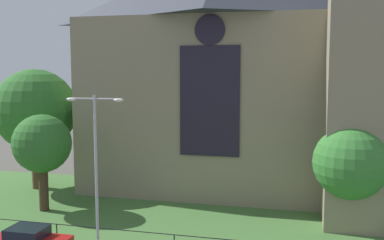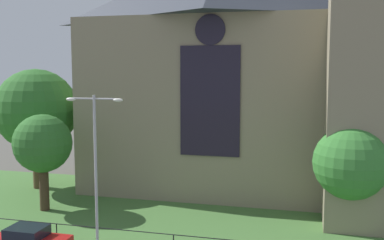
# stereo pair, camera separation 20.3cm
# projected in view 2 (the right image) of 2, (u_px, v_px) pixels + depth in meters

# --- Properties ---
(ground) EXTENTS (160.00, 160.00, 0.00)m
(ground) POSITION_uv_depth(u_px,v_px,m) (196.00, 212.00, 31.96)
(ground) COLOR #56544C
(grass_verge) EXTENTS (120.00, 20.00, 0.01)m
(grass_verge) POSITION_uv_depth(u_px,v_px,m) (188.00, 221.00, 30.04)
(grass_verge) COLOR #477538
(grass_verge) RESTS_ON ground
(church_building) EXTENTS (23.20, 16.20, 26.00)m
(church_building) POSITION_uv_depth(u_px,v_px,m) (233.00, 66.00, 37.45)
(church_building) COLOR gray
(church_building) RESTS_ON ground
(iron_railing) EXTENTS (28.37, 0.07, 1.13)m
(iron_railing) POSITION_uv_depth(u_px,v_px,m) (174.00, 237.00, 24.48)
(iron_railing) COLOR black
(iron_railing) RESTS_ON ground
(tree_left_far) EXTENTS (6.82, 6.82, 10.05)m
(tree_left_far) POSITION_uv_depth(u_px,v_px,m) (36.00, 110.00, 37.74)
(tree_left_far) COLOR #4C3823
(tree_left_far) RESTS_ON ground
(tree_right_near) EXTENTS (4.59, 4.59, 6.63)m
(tree_right_near) POSITION_uv_depth(u_px,v_px,m) (351.00, 163.00, 27.62)
(tree_right_near) COLOR #4C3823
(tree_right_near) RESTS_ON ground
(tree_left_near) EXTENTS (4.11, 4.11, 6.88)m
(tree_left_near) POSITION_uv_depth(u_px,v_px,m) (43.00, 144.00, 31.83)
(tree_left_near) COLOR #423021
(tree_left_near) RESTS_ON ground
(streetlamp_near) EXTENTS (3.37, 0.26, 8.60)m
(streetlamp_near) POSITION_uv_depth(u_px,v_px,m) (95.00, 152.00, 24.98)
(streetlamp_near) COLOR #B2B2B7
(streetlamp_near) RESTS_ON ground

